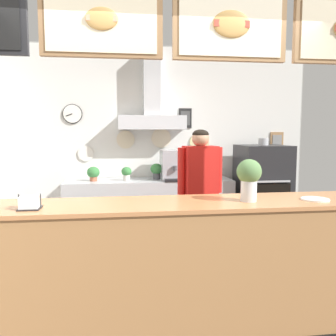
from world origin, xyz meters
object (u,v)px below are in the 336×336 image
napkin_holder (30,203)px  potted_sage (127,173)px  espresso_machine (180,165)px  condiment_plate (315,199)px  potted_rosemary (93,173)px  potted_oregano (212,170)px  potted_basil (156,170)px  basil_vase (249,178)px  pizza_oven (262,194)px  shop_worker (200,197)px

napkin_holder → potted_sage: bearing=73.5°
espresso_machine → condiment_plate: 2.44m
potted_rosemary → condiment_plate: 3.00m
potted_rosemary → potted_oregano: (1.69, 0.07, 0.00)m
potted_basil → basil_vase: (0.47, -2.37, 0.20)m
condiment_plate → napkin_holder: 2.14m
potted_rosemary → espresso_machine: bearing=0.3°
pizza_oven → shop_worker: size_ratio=0.93×
shop_worker → potted_sage: shop_worker is taller
potted_rosemary → condiment_plate: size_ratio=0.93×
condiment_plate → potted_basil: bearing=112.8°
pizza_oven → basil_vase: (-1.04, -2.21, 0.55)m
shop_worker → potted_oregano: size_ratio=8.12×
potted_sage → potted_basil: 0.43m
condiment_plate → napkin_holder: bearing=-179.0°
potted_oregano → potted_sage: bearing=-176.4°
shop_worker → basil_vase: bearing=86.8°
shop_worker → basil_vase: size_ratio=5.06×
espresso_machine → napkin_holder: espresso_machine is taller
shop_worker → potted_basil: size_ratio=7.29×
espresso_machine → pizza_oven: bearing=-5.3°
condiment_plate → shop_worker: bearing=117.4°
potted_rosemary → potted_sage: potted_rosemary is taller
basil_vase → potted_basil: bearing=101.3°
espresso_machine → potted_sage: 0.77m
espresso_machine → potted_sage: bearing=-179.0°
potted_rosemary → shop_worker: bearing=-41.4°
napkin_holder → condiment_plate: bearing=1.0°
condiment_plate → basil_vase: size_ratio=0.66×
espresso_machine → potted_oregano: espresso_machine is taller
napkin_holder → basil_vase: (1.60, 0.06, 0.14)m
shop_worker → espresso_machine: 1.13m
pizza_oven → condiment_plate: (-0.50, -2.23, 0.38)m
pizza_oven → potted_sage: (-1.94, 0.10, 0.33)m
shop_worker → condiment_plate: size_ratio=7.64×
espresso_machine → potted_sage: espresso_machine is taller
pizza_oven → shop_worker: 1.52m
potted_basil → potted_oregano: bearing=0.4°
pizza_oven → potted_rosemary: bearing=177.5°
basil_vase → espresso_machine: bearing=93.4°
condiment_plate → napkin_holder: (-2.14, -0.04, 0.04)m
shop_worker → potted_rosemary: 1.67m
condiment_plate → basil_vase: basil_vase is taller
pizza_oven → condiment_plate: size_ratio=7.09×
potted_basil → potted_rosemary: bearing=-175.8°
potted_basil → napkin_holder: (-1.13, -2.43, 0.06)m
espresso_machine → napkin_holder: (-1.46, -2.38, -0.01)m
pizza_oven → napkin_holder: size_ratio=9.98×
pizza_oven → shop_worker: shop_worker is taller
potted_rosemary → napkin_holder: bearing=-96.0°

